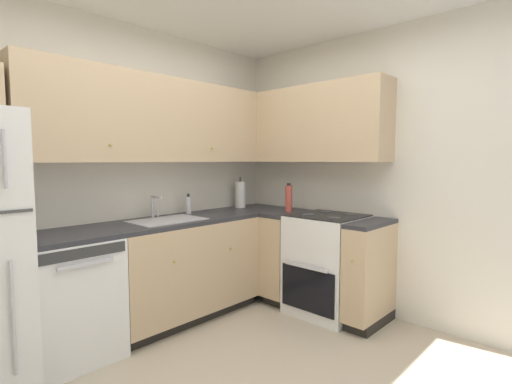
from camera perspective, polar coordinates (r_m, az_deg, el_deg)
wall_back at (r=3.47m, az=-20.08°, el=2.37°), size 3.51×0.05×2.58m
wall_right at (r=3.60m, az=19.29°, el=2.48°), size 0.05×3.32×2.58m
dishwasher at (r=3.10m, az=-26.28°, el=-14.17°), size 0.60×0.63×0.87m
lower_cabinets_back at (r=3.55m, az=-10.97°, el=-11.32°), size 1.36×0.62×0.87m
countertop_back at (r=3.45m, az=-11.09°, el=-4.16°), size 2.56×0.60×0.03m
lower_cabinets_right at (r=3.68m, az=9.80°, el=-10.72°), size 0.62×1.12×0.87m
countertop_right at (r=3.58m, az=9.88°, el=-3.80°), size 0.60×1.12×0.03m
oven_range at (r=3.65m, az=10.76°, el=-10.49°), size 0.68×0.62×1.05m
upper_cabinets_back at (r=3.45m, az=-14.91°, el=10.39°), size 2.24×0.34×0.72m
upper_cabinets_right at (r=3.84m, az=7.56°, el=9.93°), size 0.32×1.67×0.72m
sink at (r=3.33m, az=-13.18°, el=-4.90°), size 0.60×0.40×0.10m
faucet at (r=3.48m, az=-15.04°, el=-1.83°), size 0.07×0.16×0.20m
soap_bottle at (r=3.70m, az=-10.12°, el=-1.93°), size 0.05×0.05×0.19m
paper_towel_roll at (r=4.12m, az=-2.38°, el=-0.38°), size 0.11×0.11×0.34m
oil_bottle at (r=3.79m, az=4.94°, el=-0.95°), size 0.07×0.07×0.29m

